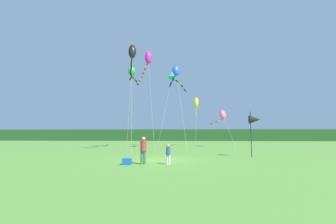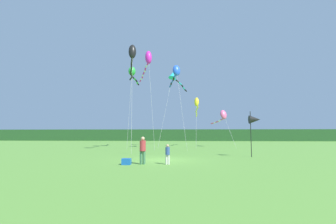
# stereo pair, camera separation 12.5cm
# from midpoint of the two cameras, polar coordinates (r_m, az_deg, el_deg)

# --- Properties ---
(ground_plane) EXTENTS (120.00, 120.00, 0.00)m
(ground_plane) POSITION_cam_midpoint_polar(r_m,az_deg,el_deg) (17.30, -1.49, -11.62)
(ground_plane) COLOR #5B9338
(distant_treeline) EXTENTS (108.00, 2.98, 2.99)m
(distant_treeline) POSITION_cam_midpoint_polar(r_m,az_deg,el_deg) (62.14, 2.22, -5.64)
(distant_treeline) COLOR #234C23
(distant_treeline) RESTS_ON ground
(person_adult) EXTENTS (0.38, 0.38, 1.72)m
(person_adult) POSITION_cam_midpoint_polar(r_m,az_deg,el_deg) (14.93, -6.25, -8.90)
(person_adult) COLOR #3F724C
(person_adult) RESTS_ON ground
(person_child) EXTENTS (0.27, 0.27, 1.24)m
(person_child) POSITION_cam_midpoint_polar(r_m,az_deg,el_deg) (14.81, -0.18, -9.99)
(person_child) COLOR silver
(person_child) RESTS_ON ground
(cooler_box) EXTENTS (0.54, 0.40, 0.38)m
(cooler_box) POSITION_cam_midpoint_polar(r_m,az_deg,el_deg) (14.97, -10.15, -11.80)
(cooler_box) COLOR #1959B2
(cooler_box) RESTS_ON ground
(banner_flag_pole) EXTENTS (0.90, 0.70, 3.74)m
(banner_flag_pole) POSITION_cam_midpoint_polar(r_m,az_deg,el_deg) (20.63, 20.19, -1.84)
(banner_flag_pole) COLOR black
(banner_flag_pole) RESTS_ON ground
(kite_rainbow) EXTENTS (2.55, 6.29, 5.37)m
(kite_rainbow) POSITION_cam_midpoint_polar(r_m,az_deg,el_deg) (34.46, 12.91, -0.89)
(kite_rainbow) COLOR #B2B2B2
(kite_rainbow) RESTS_ON ground
(kite_magenta) EXTENTS (3.39, 7.89, 12.73)m
(kite_magenta) POSITION_cam_midpoint_polar(r_m,az_deg,el_deg) (31.67, -5.13, 12.51)
(kite_magenta) COLOR #B2B2B2
(kite_magenta) RESTS_ON ground
(kite_yellow) EXTENTS (0.74, 8.87, 7.19)m
(kite_yellow) POSITION_cam_midpoint_polar(r_m,az_deg,el_deg) (34.90, 6.79, 1.67)
(kite_yellow) COLOR #B2B2B2
(kite_yellow) RESTS_ON ground
(kite_green) EXTENTS (1.03, 4.62, 10.68)m
(kite_green) POSITION_cam_midpoint_polar(r_m,az_deg,el_deg) (31.50, -8.86, 9.56)
(kite_green) COLOR #B2B2B2
(kite_green) RESTS_ON ground
(kite_blue) EXTENTS (2.39, 6.50, 10.54)m
(kite_blue) POSITION_cam_midpoint_polar(r_m,az_deg,el_deg) (29.89, 1.76, 9.68)
(kite_blue) COLOR #B2B2B2
(kite_blue) RESTS_ON ground
(kite_cyan) EXTENTS (3.96, 8.71, 11.25)m
(kite_cyan) POSITION_cam_midpoint_polar(r_m,az_deg,el_deg) (35.60, 1.23, 8.56)
(kite_cyan) COLOR #B2B2B2
(kite_cyan) RESTS_ON ground
(kite_black) EXTENTS (2.35, 8.71, 11.62)m
(kite_black) POSITION_cam_midpoint_polar(r_m,az_deg,el_deg) (26.88, -8.89, 13.36)
(kite_black) COLOR #B2B2B2
(kite_black) RESTS_ON ground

